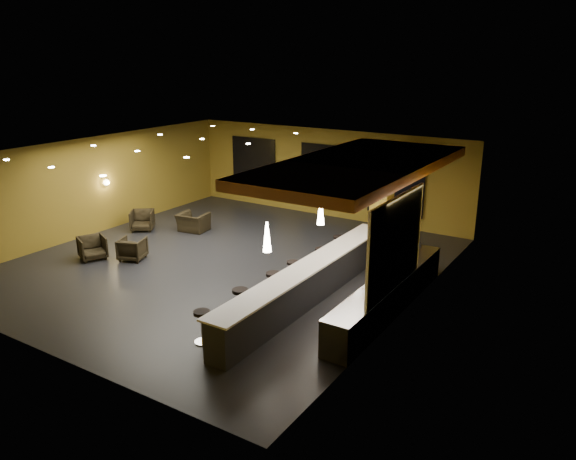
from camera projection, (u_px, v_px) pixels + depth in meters
The scene contains 35 objects.
floor at pixel (226, 265), 17.70m from camera, with size 12.00×13.00×0.10m, color black.
ceiling at pixel (222, 151), 16.62m from camera, with size 12.00×13.00×0.10m, color black.
wall_back at pixel (326, 173), 22.44m from camera, with size 12.00×0.10×3.50m, color olive.
wall_front at pixel (31, 279), 11.88m from camera, with size 12.00×0.10×3.50m, color olive.
wall_left at pixel (92, 186), 20.24m from camera, with size 0.10×13.00×3.50m, color olive.
wall_right at pixel (414, 244), 14.08m from camera, with size 0.10×13.00×3.50m, color olive.
wood_soffit at pixel (359, 166), 15.44m from camera, with size 3.60×8.00×0.28m, color #AD6132.
window_left at pixel (254, 165), 24.15m from camera, with size 2.20×0.06×2.40m, color black.
window_center at pixel (325, 174), 22.37m from camera, with size 2.20×0.06×2.40m, color black.
window_right at pixel (396, 183), 20.84m from camera, with size 2.20×0.06×2.40m, color black.
tile_backsplash at pixel (396, 245), 13.24m from camera, with size 0.06×3.20×2.40m, color white.
bar_counter at pixel (310, 283), 14.87m from camera, with size 0.60×8.00×1.00m, color black.
bar_top at pixel (311, 265), 14.71m from camera, with size 0.78×8.10×0.05m, color silver.
prep_counter at pixel (388, 296), 14.28m from camera, with size 0.70×6.00×0.86m, color black.
prep_top at pixel (389, 279), 14.14m from camera, with size 0.72×6.00×0.03m, color silver.
wall_shelf_lower at pixel (386, 262), 13.27m from camera, with size 0.30×1.50×0.03m, color silver.
wall_shelf_upper at pixel (387, 244), 13.14m from camera, with size 0.30×1.50×0.03m, color silver.
column at pixel (382, 201), 18.20m from camera, with size 0.60×0.60×3.50m, color olive.
wall_sconce at pixel (106, 182), 20.54m from camera, with size 0.22×0.22×0.22m, color #FFE5B2.
pendant_0 at pixel (267, 237), 12.70m from camera, with size 0.20×0.20×0.70m, color white.
pendant_1 at pixel (321, 212), 14.72m from camera, with size 0.20×0.20×0.70m, color white.
pendant_2 at pixel (362, 193), 16.73m from camera, with size 0.20×0.20×0.70m, color white.
staff_a at pixel (382, 251), 16.31m from camera, with size 0.60×0.39×1.65m, color black.
staff_b at pixel (410, 245), 16.77m from camera, with size 0.82×0.64×1.68m, color black.
staff_c at pixel (403, 244), 16.87m from camera, with size 0.82×0.53×1.67m, color black.
armchair_a at pixel (92, 248), 17.96m from camera, with size 0.79×0.81×0.74m, color black.
armchair_b at pixel (132, 249), 17.92m from camera, with size 0.76×0.78×0.71m, color black.
armchair_c at pixel (142, 220), 20.87m from camera, with size 0.81×0.83×0.76m, color black.
armchair_d at pixel (193, 222), 20.79m from camera, with size 1.04×0.91×0.67m, color black.
bar_stool_0 at pixel (202, 322), 12.70m from camera, with size 0.40×0.40×0.79m.
bar_stool_1 at pixel (240, 300), 13.79m from camera, with size 0.41×0.41×0.81m.
bar_stool_2 at pixel (273, 283), 14.81m from camera, with size 0.42×0.42×0.82m.
bar_stool_3 at pixel (293, 270), 15.81m from camera, with size 0.38×0.38×0.75m.
bar_stool_4 at pixel (321, 257), 16.79m from camera, with size 0.39×0.39×0.77m.
bar_stool_5 at pixel (338, 244), 18.05m from camera, with size 0.37×0.37×0.72m.
Camera 1 is at (10.50, -12.94, 6.33)m, focal length 35.00 mm.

